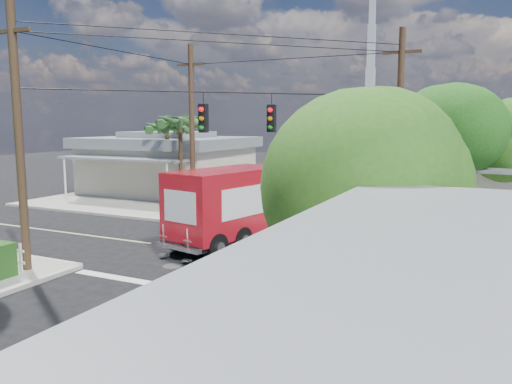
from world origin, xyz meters
The scene contains 12 objects.
ground centered at (0.00, 0.00, 0.00)m, with size 120.00×120.00×0.00m, color black.
sidewalk_nw centered at (-10.88, 10.88, 0.07)m, with size 14.12×14.12×0.14m.
road_markings centered at (0.00, -1.47, 0.01)m, with size 32.00×32.00×0.01m.
building_nw centered at (-12.00, 12.46, 2.22)m, with size 10.80×10.20×4.30m.
radio_tower centered at (0.50, 20.00, 5.64)m, with size 0.80×0.80×17.00m.
tree_ne_front centered at (7.21, 6.76, 4.77)m, with size 4.21×4.14×6.66m.
tree_se centered at (7.01, -7.24, 4.04)m, with size 3.67×3.54×5.62m.
palm_nw_front centered at (-7.50, 7.50, 5.04)m, with size 3.01×3.08×5.59m.
palm_nw_back centered at (-9.50, 9.00, 4.67)m, with size 3.01×3.08×5.19m.
utility_poles centered at (-1.58, 1.60, 4.67)m, with size 12.00×10.68×9.00m.
vending_boxes centered at (6.50, 6.20, 0.69)m, with size 1.90×0.50×1.10m.
delivery_truck centered at (-0.69, 1.70, 1.63)m, with size 3.71×7.70×3.21m.
Camera 1 is at (8.98, -16.67, 5.12)m, focal length 35.00 mm.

